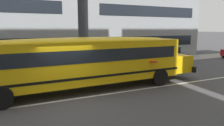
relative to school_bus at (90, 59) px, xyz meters
The scene contains 6 objects.
ground_plane 2.64m from the school_bus, 139.48° to the right, with size 400.00×400.00×0.00m, color #424244.
sidewalk_far 7.49m from the school_bus, 102.27° to the left, with size 120.00×3.00×0.01m, color gray.
lane_centreline 2.64m from the school_bus, 139.48° to the right, with size 110.00×0.16×0.01m, color silver.
school_bus is the anchor object (origin of this frame).
parked_car_dark_blue_by_entrance 9.94m from the school_bus, 26.36° to the left, with size 3.99×2.05×1.64m.
apartment_block_far_centre 19.16m from the school_bus, 56.72° to the left, with size 14.27×13.72×13.30m.
Camera 1 is at (-2.30, -9.46, 3.26)m, focal length 34.27 mm.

